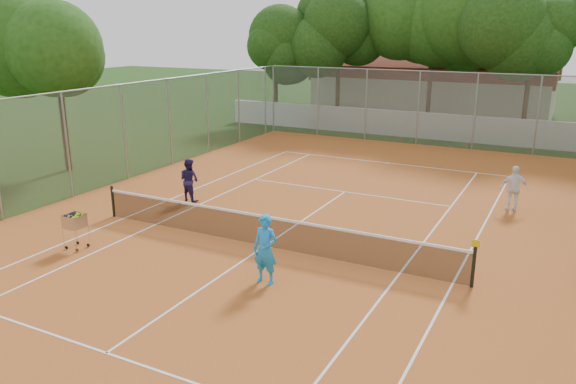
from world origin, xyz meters
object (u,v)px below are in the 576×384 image
at_px(clubhouse, 434,84).
at_px(player_far_left, 189,180).
at_px(player_near, 265,250).
at_px(ball_hopper, 76,230).
at_px(player_far_right, 514,188).
at_px(tennis_net, 265,231).

xyz_separation_m(clubhouse, player_far_left, (-2.72, -26.33, -1.38)).
relative_size(clubhouse, player_near, 9.08).
bearing_deg(clubhouse, ball_hopper, -95.07).
distance_m(clubhouse, player_far_right, 23.52).
distance_m(player_far_left, ball_hopper, 5.34).
relative_size(clubhouse, ball_hopper, 14.46).
bearing_deg(tennis_net, ball_hopper, -150.98).
xyz_separation_m(tennis_net, clubhouse, (-2.00, 29.00, 1.69)).
distance_m(clubhouse, player_near, 31.33).
bearing_deg(player_far_left, player_far_right, -151.08).
height_order(clubhouse, ball_hopper, clubhouse).
height_order(tennis_net, player_near, player_near).
height_order(player_near, ball_hopper, player_near).
bearing_deg(player_far_right, tennis_net, 32.47).
height_order(tennis_net, player_far_right, player_far_right).
distance_m(tennis_net, player_far_left, 5.43).
bearing_deg(player_near, player_far_left, 141.11).
bearing_deg(clubhouse, player_far_left, -95.89).
distance_m(player_near, player_far_left, 7.66).
relative_size(player_near, ball_hopper, 1.59).
relative_size(player_far_right, ball_hopper, 1.42).
xyz_separation_m(player_far_left, player_far_right, (10.83, 4.29, 0.01)).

